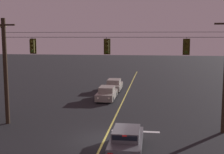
# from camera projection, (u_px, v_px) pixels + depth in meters

# --- Properties ---
(ground_plane) EXTENTS (180.00, 180.00, 0.00)m
(ground_plane) POSITION_uv_depth(u_px,v_px,m) (104.00, 140.00, 19.45)
(ground_plane) COLOR black
(lane_centre_stripe) EXTENTS (0.14, 60.00, 0.01)m
(lane_centre_stripe) POSITION_uv_depth(u_px,v_px,m) (119.00, 108.00, 27.91)
(lane_centre_stripe) COLOR #D1C64C
(lane_centre_stripe) RESTS_ON ground
(stop_bar_paint) EXTENTS (3.40, 0.36, 0.01)m
(stop_bar_paint) POSITION_uv_depth(u_px,v_px,m) (136.00, 131.00, 21.18)
(stop_bar_paint) COLOR silver
(stop_bar_paint) RESTS_ON ground
(signal_span_assembly) EXTENTS (17.74, 0.32, 8.00)m
(signal_span_assembly) POSITION_uv_depth(u_px,v_px,m) (110.00, 72.00, 21.47)
(signal_span_assembly) COLOR #2D2116
(signal_span_assembly) RESTS_ON ground
(traffic_light_leftmost) EXTENTS (0.48, 0.41, 1.22)m
(traffic_light_leftmost) POSITION_uv_depth(u_px,v_px,m) (32.00, 46.00, 22.00)
(traffic_light_leftmost) COLOR black
(traffic_light_left_inner) EXTENTS (0.48, 0.41, 1.22)m
(traffic_light_left_inner) POSITION_uv_depth(u_px,v_px,m) (107.00, 47.00, 21.25)
(traffic_light_left_inner) COLOR black
(traffic_light_centre) EXTENTS (0.48, 0.41, 1.22)m
(traffic_light_centre) POSITION_uv_depth(u_px,v_px,m) (187.00, 47.00, 20.50)
(traffic_light_centre) COLOR black
(car_waiting_near_lane) EXTENTS (1.80, 4.33, 1.39)m
(car_waiting_near_lane) POSITION_uv_depth(u_px,v_px,m) (126.00, 141.00, 17.41)
(car_waiting_near_lane) COLOR #4C4C51
(car_waiting_near_lane) RESTS_ON ground
(car_oncoming_lead) EXTENTS (1.80, 4.42, 1.39)m
(car_oncoming_lead) POSITION_uv_depth(u_px,v_px,m) (107.00, 94.00, 31.79)
(car_oncoming_lead) COLOR gray
(car_oncoming_lead) RESTS_ON ground
(car_oncoming_trailing) EXTENTS (1.80, 4.42, 1.39)m
(car_oncoming_trailing) POSITION_uv_depth(u_px,v_px,m) (114.00, 85.00, 37.24)
(car_oncoming_trailing) COLOR gray
(car_oncoming_trailing) RESTS_ON ground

